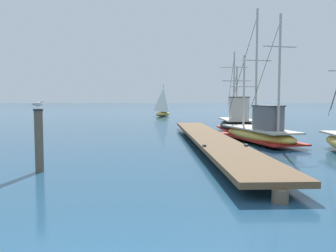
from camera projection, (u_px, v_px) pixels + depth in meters
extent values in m
cube|color=brown|center=(209.00, 137.00, 17.36)|extent=(2.95, 19.53, 0.16)
cylinder|color=brown|center=(280.00, 196.00, 7.69)|extent=(0.36, 0.36, 0.29)
cylinder|color=brown|center=(231.00, 159.00, 12.53)|extent=(0.36, 0.36, 0.29)
cylinder|color=brown|center=(209.00, 142.00, 17.38)|extent=(0.36, 0.36, 0.29)
cylinder|color=brown|center=(197.00, 133.00, 22.22)|extent=(0.36, 0.36, 0.29)
cylinder|color=brown|center=(189.00, 127.00, 27.07)|extent=(0.36, 0.36, 0.29)
cube|color=#333338|center=(204.00, 145.00, 13.44)|extent=(0.13, 0.21, 0.08)
cube|color=#333338|center=(246.00, 145.00, 13.51)|extent=(0.13, 0.21, 0.08)
ellipsoid|color=black|center=(237.00, 126.00, 23.95)|extent=(2.63, 4.78, 0.90)
cube|color=#B2AD9E|center=(237.00, 120.00, 23.92)|extent=(2.32, 4.30, 0.08)
cube|color=#B21E19|center=(237.00, 129.00, 23.96)|extent=(2.64, 4.69, 0.08)
cube|color=#B7B2A8|center=(239.00, 109.00, 23.17)|extent=(1.21, 1.15, 1.43)
cube|color=#3D3D42|center=(239.00, 97.00, 23.12)|extent=(1.31, 1.25, 0.06)
cylinder|color=#B2ADA3|center=(237.00, 93.00, 24.01)|extent=(0.11, 0.11, 3.55)
cylinder|color=#B2ADA3|center=(237.00, 81.00, 23.95)|extent=(1.93, 0.27, 0.06)
cylinder|color=#333338|center=(234.00, 90.00, 24.95)|extent=(0.22, 1.84, 2.63)
cylinder|color=#B2ADA3|center=(234.00, 85.00, 24.99)|extent=(0.11, 0.11, 4.65)
cylinder|color=#B2ADA3|center=(234.00, 67.00, 24.90)|extent=(1.93, 0.27, 0.06)
cylinder|color=#333338|center=(231.00, 83.00, 26.23)|extent=(0.29, 2.41, 3.44)
cylinder|color=#333338|center=(336.00, 89.00, 16.53)|extent=(0.35, 1.80, 2.60)
ellipsoid|color=gold|center=(258.00, 135.00, 18.50)|extent=(2.69, 6.64, 0.73)
cube|color=#B2AD9E|center=(258.00, 129.00, 18.48)|extent=(2.38, 5.97, 0.08)
cube|color=#B21E19|center=(258.00, 138.00, 18.51)|extent=(2.69, 6.51, 0.08)
cube|color=#565B66|center=(268.00, 118.00, 17.49)|extent=(1.07, 1.70, 1.15)
cube|color=#3D3D42|center=(268.00, 106.00, 17.45)|extent=(1.15, 1.83, 0.06)
cylinder|color=#B2ADA3|center=(256.00, 69.00, 18.55)|extent=(0.11, 0.11, 6.19)
cylinder|color=#B2ADA3|center=(257.00, 60.00, 18.52)|extent=(1.67, 0.28, 0.06)
cylinder|color=#333338|center=(243.00, 66.00, 20.15)|extent=(0.44, 3.19, 4.58)
cylinder|color=#B2ADA3|center=(244.00, 91.00, 20.04)|extent=(0.11, 0.11, 3.97)
cylinder|color=#B2ADA3|center=(244.00, 86.00, 20.03)|extent=(1.67, 0.28, 0.06)
cylinder|color=#333338|center=(236.00, 88.00, 21.07)|extent=(0.29, 2.05, 2.94)
cylinder|color=#B2ADA3|center=(279.00, 73.00, 16.39)|extent=(0.11, 0.11, 5.41)
cylinder|color=#B2ADA3|center=(280.00, 47.00, 16.30)|extent=(1.67, 0.28, 0.06)
cylinder|color=#333338|center=(264.00, 70.00, 17.79)|extent=(0.39, 2.79, 4.00)
cylinder|color=brown|center=(39.00, 140.00, 10.89)|extent=(0.26, 0.26, 1.95)
cylinder|color=#28282D|center=(38.00, 110.00, 10.82)|extent=(0.30, 0.30, 0.06)
cylinder|color=gold|center=(38.00, 108.00, 10.83)|extent=(0.01, 0.01, 0.07)
cylinder|color=gold|center=(38.00, 108.00, 10.79)|extent=(0.01, 0.01, 0.07)
ellipsoid|color=white|center=(38.00, 104.00, 10.80)|extent=(0.30, 0.20, 0.13)
ellipsoid|color=silver|center=(37.00, 104.00, 10.84)|extent=(0.24, 0.10, 0.09)
ellipsoid|color=#383838|center=(33.00, 104.00, 10.80)|extent=(0.07, 0.04, 0.04)
ellipsoid|color=silver|center=(37.00, 104.00, 10.74)|extent=(0.24, 0.10, 0.09)
ellipsoid|color=#383838|center=(33.00, 104.00, 10.71)|extent=(0.07, 0.04, 0.04)
cone|color=white|center=(33.00, 104.00, 10.74)|extent=(0.10, 0.09, 0.07)
sphere|color=white|center=(42.00, 101.00, 10.84)|extent=(0.08, 0.08, 0.08)
cone|color=gold|center=(44.00, 102.00, 10.86)|extent=(0.05, 0.04, 0.02)
ellipsoid|color=gold|center=(163.00, 114.00, 46.05)|extent=(2.81, 4.34, 0.60)
cylinder|color=#B2ADA3|center=(163.00, 98.00, 45.99)|extent=(0.08, 0.08, 3.57)
cone|color=silver|center=(162.00, 99.00, 45.67)|extent=(3.12, 2.97, 3.24)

